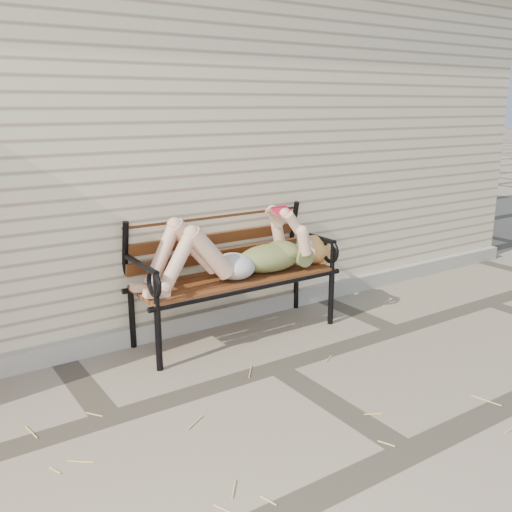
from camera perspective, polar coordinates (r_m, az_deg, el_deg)
ground at (r=4.20m, az=2.02°, el=-11.08°), size 80.00×80.00×0.00m
house_wall at (r=6.46m, az=-13.95°, el=11.47°), size 8.00×4.00×3.00m
foundation_strip at (r=4.92m, az=-4.63°, el=-6.15°), size 8.00×0.10×0.15m
garden_bench at (r=4.63m, az=-2.74°, el=0.17°), size 1.82×0.73×1.18m
reading_woman at (r=4.51m, az=-1.64°, el=0.29°), size 1.72×0.39×0.54m
straw_scatter at (r=3.48m, az=-2.50°, el=-16.92°), size 2.86×1.66×0.01m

